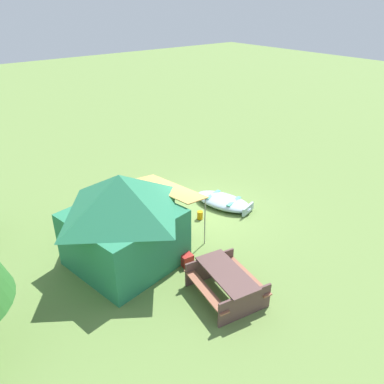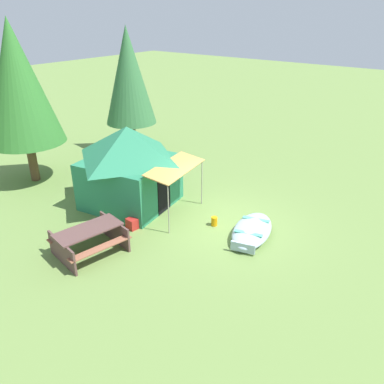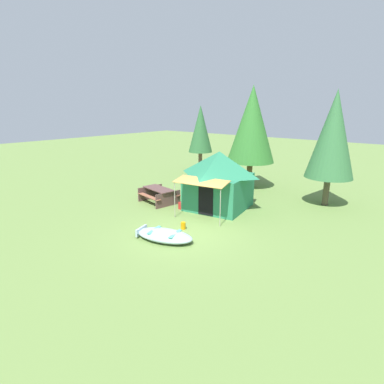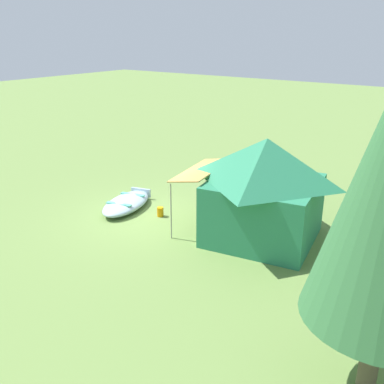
% 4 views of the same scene
% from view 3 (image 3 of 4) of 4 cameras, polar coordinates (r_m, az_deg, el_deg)
% --- Properties ---
extents(ground_plane, '(80.00, 80.00, 0.00)m').
position_cam_3_polar(ground_plane, '(12.69, -1.31, -7.49)').
color(ground_plane, olive).
extents(beached_rowboat, '(2.51, 1.68, 0.38)m').
position_cam_3_polar(beached_rowboat, '(11.97, -5.13, -7.96)').
color(beached_rowboat, '#9DB5C3').
rests_on(beached_rowboat, ground_plane).
extents(canvas_cabin_tent, '(3.41, 4.24, 2.86)m').
position_cam_3_polar(canvas_cabin_tent, '(15.35, 4.99, 2.38)').
color(canvas_cabin_tent, '#287A54').
rests_on(canvas_cabin_tent, ground_plane).
extents(picnic_table, '(2.12, 1.84, 0.78)m').
position_cam_3_polar(picnic_table, '(16.49, -6.14, -0.28)').
color(picnic_table, brown).
rests_on(picnic_table, ground_plane).
extents(cooler_box, '(0.47, 0.38, 0.36)m').
position_cam_3_polar(cooler_box, '(15.41, -1.54, -2.56)').
color(cooler_box, '#B32621').
rests_on(cooler_box, ground_plane).
extents(fuel_can, '(0.26, 0.26, 0.30)m').
position_cam_3_polar(fuel_can, '(12.97, -1.64, -6.24)').
color(fuel_can, orange).
rests_on(fuel_can, ground_plane).
extents(pine_tree_back_left, '(2.35, 2.35, 5.79)m').
position_cam_3_polar(pine_tree_back_left, '(16.92, 24.60, 9.58)').
color(pine_tree_back_left, brown).
rests_on(pine_tree_back_left, ground_plane).
extents(pine_tree_back_right, '(2.91, 2.91, 6.21)m').
position_cam_3_polar(pine_tree_back_right, '(19.45, 11.00, 12.12)').
color(pine_tree_back_right, brown).
rests_on(pine_tree_back_right, ground_plane).
extents(pine_tree_far_center, '(1.81, 1.81, 5.09)m').
position_cam_3_polar(pine_tree_far_center, '(23.71, 1.59, 11.52)').
color(pine_tree_far_center, brown).
rests_on(pine_tree_far_center, ground_plane).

